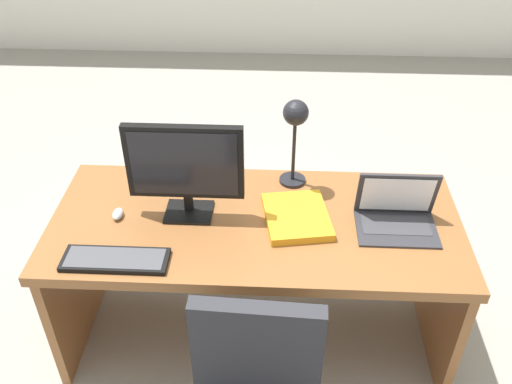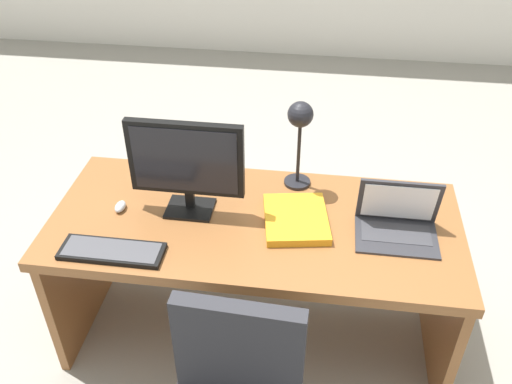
{
  "view_description": "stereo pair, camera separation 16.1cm",
  "coord_description": "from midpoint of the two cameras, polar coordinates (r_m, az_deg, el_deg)",
  "views": [
    {
      "loc": [
        0.09,
        -1.8,
        2.2
      ],
      "look_at": [
        0.0,
        0.04,
        0.85
      ],
      "focal_mm": 38.78,
      "sensor_mm": 36.0,
      "label": 1
    },
    {
      "loc": [
        0.25,
        -1.78,
        2.2
      ],
      "look_at": [
        0.0,
        0.04,
        0.85
      ],
      "focal_mm": 38.78,
      "sensor_mm": 36.0,
      "label": 2
    }
  ],
  "objects": [
    {
      "name": "desk_lamp",
      "position": [
        2.36,
        6.52,
        6.73
      ],
      "size": [
        0.12,
        0.14,
        0.43
      ],
      "color": "black",
      "rests_on": "desk"
    },
    {
      "name": "desk",
      "position": [
        2.48,
        1.89,
        -5.7
      ],
      "size": [
        1.73,
        0.76,
        0.73
      ],
      "color": "brown",
      "rests_on": "ground"
    },
    {
      "name": "mouse",
      "position": [
        2.42,
        -11.99,
        -1.53
      ],
      "size": [
        0.04,
        0.08,
        0.03
      ],
      "color": "#B7BABF",
      "rests_on": "desk"
    },
    {
      "name": "monitor",
      "position": [
        2.25,
        -5.21,
        3.02
      ],
      "size": [
        0.48,
        0.16,
        0.43
      ],
      "color": "black",
      "rests_on": "desk"
    },
    {
      "name": "ground",
      "position": [
        3.96,
        4.04,
        2.57
      ],
      "size": [
        12.0,
        12.0,
        0.0
      ],
      "primitive_type": "plane",
      "color": "gray"
    },
    {
      "name": "book",
      "position": [
        2.32,
        6.14,
        -2.83
      ],
      "size": [
        0.31,
        0.35,
        0.04
      ],
      "color": "orange",
      "rests_on": "desk"
    },
    {
      "name": "laptop",
      "position": [
        2.33,
        16.34,
        -2.5
      ],
      "size": [
        0.33,
        0.24,
        0.23
      ],
      "color": "#2D2D33",
      "rests_on": "desk"
    },
    {
      "name": "keyboard",
      "position": [
        2.22,
        -12.63,
        -6.03
      ],
      "size": [
        0.41,
        0.14,
        0.02
      ],
      "color": "black",
      "rests_on": "desk"
    }
  ]
}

